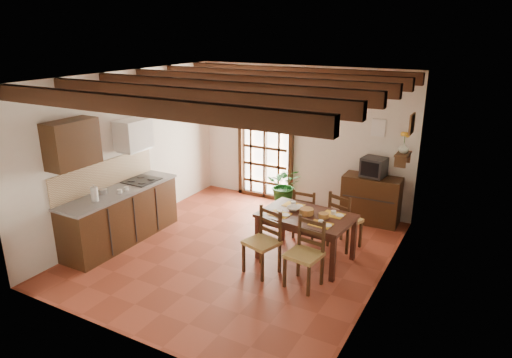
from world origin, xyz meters
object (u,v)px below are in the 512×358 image
Objects in this scene: chair_near_right at (304,266)px; crt_tv at (374,167)px; chair_far_right at (344,230)px; sideboard at (371,200)px; dining_table at (306,220)px; chair_near_left at (262,253)px; chair_far_left at (307,222)px; pendant_lamp at (312,129)px; potted_plant at (285,184)px; kitchen_counter at (121,215)px.

crt_tv is (0.21, 2.66, 0.77)m from chair_near_right.
chair_far_right is 0.93× the size of sideboard.
chair_near_right is (0.29, -0.74, -0.35)m from dining_table.
chair_near_left is 1.43m from chair_far_left.
crt_tv is (0.50, 1.92, 0.42)m from dining_table.
crt_tv is at bearing 93.67° from chair_near_right.
chair_far_left is at bearing 119.60° from chair_near_right.
pendant_lamp reaches higher than chair_near_right.
chair_far_right is 1.15× the size of pendant_lamp.
chair_near_left is at bearing -115.88° from dining_table.
chair_near_right is 2.77m from potted_plant.
chair_far_right is at bearing -86.87° from crt_tv.
dining_table is 1.42m from pendant_lamp.
sideboard is at bearing 87.26° from chair_near_left.
kitchen_counter is 3.13m from dining_table.
crt_tv reaches higher than chair_near_left.
kitchen_counter is 2.49× the size of chair_far_left.
kitchen_counter reaches higher than sideboard.
pendant_lamp is (2.99, 1.00, 1.60)m from kitchen_counter.
chair_near_left is at bearing -101.43° from crt_tv.
chair_far_right is at bearing -31.63° from potted_plant.
chair_near_left is 1.00× the size of chair_near_right.
dining_table is at bearing -96.91° from crt_tv.
kitchen_counter is at bearing -133.43° from crt_tv.
crt_tv is at bearing 87.22° from chair_near_left.
chair_far_right is at bearing 55.44° from pendant_lamp.
pendant_lamp reaches higher than crt_tv.
dining_table is 1.98m from potted_plant.
sideboard is (0.90, 2.61, 0.14)m from chair_near_left.
potted_plant is at bearing 129.19° from chair_near_right.
chair_near_right is 1.09× the size of chair_far_left.
chair_near_left is 2.86m from crt_tv.
kitchen_counter is 4.49m from sideboard.
chair_far_left is at bearing 115.98° from dining_table.
dining_table is 1.62× the size of chair_far_left.
chair_far_right is at bearing 75.84° from chair_near_left.
chair_near_left is at bearing 4.76° from kitchen_counter.
chair_far_left reaches higher than dining_table.
dining_table is at bearing 119.68° from chair_near_right.
potted_plant is at bearing 129.44° from dining_table.
chair_near_left is 0.51× the size of potted_plant.
dining_table is 2.00m from sideboard.
chair_near_left is 1.58m from chair_far_right.
sideboard is (0.50, 1.93, -0.22)m from dining_table.
chair_near_right is at bearing 2.79° from kitchen_counter.
pendant_lamp is at bearing -106.48° from sideboard.
chair_far_left is (-0.58, 1.48, -0.02)m from chair_near_right.
chair_far_right is at bearing 64.16° from dining_table.
potted_plant reaches higher than dining_table.
sideboard is (0.79, 1.19, 0.16)m from chair_far_left.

